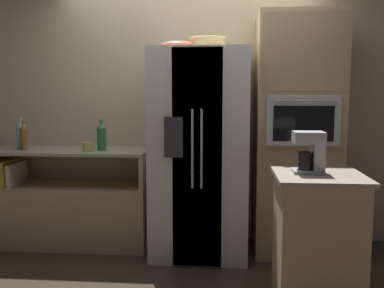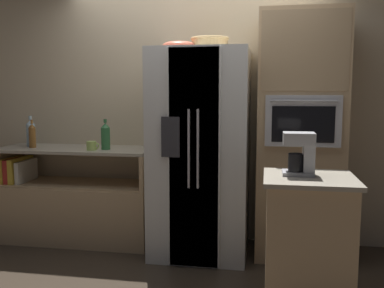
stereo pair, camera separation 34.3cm
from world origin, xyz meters
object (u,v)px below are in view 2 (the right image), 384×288
(bottle_tall, at_px, (31,133))
(mug, at_px, (92,146))
(bottle_short, at_px, (32,136))
(bottle_wide, at_px, (106,136))
(refrigerator, at_px, (201,153))
(wicker_basket, at_px, (210,43))
(wall_oven, at_px, (299,136))
(fruit_bowl, at_px, (179,45))
(coffee_maker, at_px, (302,152))

(bottle_tall, bearing_deg, mug, -12.30)
(bottle_short, height_order, bottle_wide, bottle_wide)
(refrigerator, distance_m, wicker_basket, 1.01)
(wall_oven, distance_m, wicker_basket, 1.17)
(fruit_bowl, bearing_deg, bottle_wide, 177.26)
(fruit_bowl, xyz_separation_m, bottle_wide, (-0.74, 0.04, -0.84))
(refrigerator, bearing_deg, wicker_basket, 55.23)
(fruit_bowl, bearing_deg, bottle_tall, 175.35)
(bottle_short, distance_m, bottle_wide, 0.77)
(wall_oven, distance_m, bottle_short, 2.60)
(bottle_short, bearing_deg, coffee_maker, -21.05)
(wicker_basket, bearing_deg, bottle_tall, 178.43)
(wall_oven, distance_m, fruit_bowl, 1.36)
(wall_oven, xyz_separation_m, fruit_bowl, (-1.09, -0.07, 0.81))
(fruit_bowl, distance_m, bottle_short, 1.73)
(wicker_basket, distance_m, bottle_short, 1.98)
(wall_oven, xyz_separation_m, coffee_maker, (-0.06, -1.01, -0.00))
(wall_oven, distance_m, mug, 1.95)
(bottle_short, height_order, mug, bottle_short)
(bottle_tall, relative_size, bottle_wide, 1.06)
(wicker_basket, relative_size, mug, 2.75)
(refrigerator, xyz_separation_m, fruit_bowl, (-0.20, 0.02, 0.98))
(bottle_short, height_order, coffee_maker, coffee_maker)
(wicker_basket, xyz_separation_m, coffee_maker, (0.76, -1.02, -0.84))
(bottle_short, bearing_deg, fruit_bowl, -1.37)
(wicker_basket, distance_m, mug, 1.48)
(bottle_wide, bearing_deg, wicker_basket, 2.40)
(wicker_basket, distance_m, bottle_wide, 1.33)
(wicker_basket, xyz_separation_m, fruit_bowl, (-0.27, -0.08, -0.02))
(bottle_short, bearing_deg, bottle_tall, 126.79)
(refrigerator, distance_m, coffee_maker, 1.25)
(refrigerator, distance_m, mug, 1.06)
(refrigerator, relative_size, bottle_tall, 6.03)
(coffee_maker, bearing_deg, mug, 154.20)
(refrigerator, relative_size, wicker_basket, 5.42)
(bottle_wide, height_order, mug, bottle_wide)
(bottle_short, relative_size, coffee_maker, 0.97)
(bottle_wide, bearing_deg, wall_oven, 1.19)
(wicker_basket, bearing_deg, wall_oven, -0.30)
(wicker_basket, height_order, coffee_maker, wicker_basket)
(wicker_basket, relative_size, fruit_bowl, 1.15)
(mug, bearing_deg, bottle_wide, 28.92)
(wall_oven, relative_size, wicker_basket, 6.33)
(mug, relative_size, coffee_maker, 0.44)
(fruit_bowl, xyz_separation_m, mug, (-0.85, -0.03, -0.93))
(wicker_basket, xyz_separation_m, bottle_tall, (-1.84, 0.05, -0.86))
(coffee_maker, bearing_deg, bottle_tall, 157.71)
(fruit_bowl, relative_size, bottle_tall, 0.97)
(wicker_basket, xyz_separation_m, bottle_short, (-1.78, -0.04, -0.87))
(refrigerator, relative_size, bottle_wide, 6.38)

